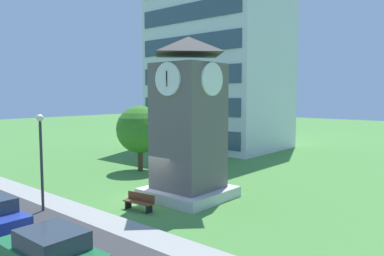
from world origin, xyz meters
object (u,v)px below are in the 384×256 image
street_lamp (41,150)px  tree_by_building (140,129)px  clock_tower (188,128)px  parked_car_green (50,254)px  park_bench (139,202)px

street_lamp → tree_by_building: tree_by_building is taller
clock_tower → parked_car_green: clock_tower is taller
park_bench → street_lamp: size_ratio=0.37×
street_lamp → parked_car_green: size_ratio=1.21×
clock_tower → tree_by_building: size_ratio=1.80×
street_lamp → park_bench: bearing=40.9°
clock_tower → street_lamp: 7.98m
street_lamp → parked_car_green: bearing=-26.0°
park_bench → street_lamp: bearing=-139.1°
park_bench → tree_by_building: size_ratio=0.36×
clock_tower → park_bench: bearing=-95.8°
tree_by_building → parked_car_green: tree_by_building is taller
clock_tower → park_bench: size_ratio=5.02×
park_bench → parked_car_green: size_ratio=0.45×
park_bench → clock_tower: bearing=84.2°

